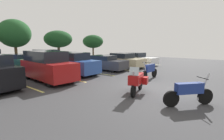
{
  "coord_description": "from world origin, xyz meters",
  "views": [
    {
      "loc": [
        -8.55,
        -3.96,
        2.48
      ],
      "look_at": [
        -0.74,
        2.47,
        0.89
      ],
      "focal_mm": 26.8,
      "sensor_mm": 36.0,
      "label": 1
    }
  ],
  "objects_px": {
    "car_red": "(47,66)",
    "car_white": "(137,59)",
    "car_charcoal": "(104,63)",
    "motorcycle_touring": "(137,81)",
    "car_far_grey": "(48,58)",
    "car_far_green": "(22,61)",
    "motorcycle_second": "(150,70)",
    "motorcycle_third": "(189,92)",
    "car_blue": "(74,63)",
    "car_champagne": "(123,60)"
  },
  "relations": [
    {
      "from": "car_blue",
      "to": "car_far_green",
      "type": "height_order",
      "value": "car_blue"
    },
    {
      "from": "motorcycle_touring",
      "to": "motorcycle_third",
      "type": "distance_m",
      "value": 2.5
    },
    {
      "from": "car_red",
      "to": "car_blue",
      "type": "xyz_separation_m",
      "value": [
        2.66,
        0.55,
        -0.11
      ]
    },
    {
      "from": "car_far_green",
      "to": "car_blue",
      "type": "bearing_deg",
      "value": -79.11
    },
    {
      "from": "car_white",
      "to": "car_far_green",
      "type": "xyz_separation_m",
      "value": [
        -10.22,
        7.37,
        0.03
      ]
    },
    {
      "from": "car_charcoal",
      "to": "motorcycle_third",
      "type": "bearing_deg",
      "value": -118.11
    },
    {
      "from": "car_charcoal",
      "to": "car_far_grey",
      "type": "relative_size",
      "value": 0.92
    },
    {
      "from": "motorcycle_third",
      "to": "car_red",
      "type": "height_order",
      "value": "car_red"
    },
    {
      "from": "motorcycle_touring",
      "to": "car_far_grey",
      "type": "height_order",
      "value": "car_far_grey"
    },
    {
      "from": "car_blue",
      "to": "car_far_green",
      "type": "xyz_separation_m",
      "value": [
        -1.31,
        6.8,
        -0.17
      ]
    },
    {
      "from": "car_blue",
      "to": "car_champagne",
      "type": "height_order",
      "value": "car_blue"
    },
    {
      "from": "car_charcoal",
      "to": "car_far_green",
      "type": "bearing_deg",
      "value": 122.4
    },
    {
      "from": "motorcycle_second",
      "to": "motorcycle_third",
      "type": "bearing_deg",
      "value": -136.16
    },
    {
      "from": "car_charcoal",
      "to": "car_far_green",
      "type": "distance_m",
      "value": 8.48
    },
    {
      "from": "car_red",
      "to": "car_charcoal",
      "type": "bearing_deg",
      "value": 1.75
    },
    {
      "from": "car_charcoal",
      "to": "car_far_grey",
      "type": "bearing_deg",
      "value": 102.53
    },
    {
      "from": "motorcycle_touring",
      "to": "car_red",
      "type": "xyz_separation_m",
      "value": [
        -1.24,
        6.24,
        0.33
      ]
    },
    {
      "from": "car_white",
      "to": "car_far_green",
      "type": "distance_m",
      "value": 12.6
    },
    {
      "from": "car_white",
      "to": "car_charcoal",
      "type": "bearing_deg",
      "value": 177.88
    },
    {
      "from": "car_blue",
      "to": "car_charcoal",
      "type": "bearing_deg",
      "value": -6.43
    },
    {
      "from": "motorcycle_touring",
      "to": "car_far_green",
      "type": "distance_m",
      "value": 13.58
    },
    {
      "from": "motorcycle_third",
      "to": "car_white",
      "type": "xyz_separation_m",
      "value": [
        10.43,
        8.7,
        0.12
      ]
    },
    {
      "from": "car_champagne",
      "to": "motorcycle_second",
      "type": "bearing_deg",
      "value": -126.46
    },
    {
      "from": "motorcycle_touring",
      "to": "car_charcoal",
      "type": "xyz_separation_m",
      "value": [
        4.66,
        6.42,
        0.02
      ]
    },
    {
      "from": "car_charcoal",
      "to": "car_far_green",
      "type": "height_order",
      "value": "car_far_green"
    },
    {
      "from": "car_far_grey",
      "to": "car_far_green",
      "type": "bearing_deg",
      "value": -177.93
    },
    {
      "from": "car_white",
      "to": "car_far_green",
      "type": "relative_size",
      "value": 1.01
    },
    {
      "from": "motorcycle_third",
      "to": "car_far_green",
      "type": "xyz_separation_m",
      "value": [
        0.21,
        16.08,
        0.15
      ]
    },
    {
      "from": "car_blue",
      "to": "motorcycle_third",
      "type": "bearing_deg",
      "value": -99.31
    },
    {
      "from": "motorcycle_second",
      "to": "car_far_grey",
      "type": "height_order",
      "value": "car_far_grey"
    },
    {
      "from": "car_white",
      "to": "motorcycle_second",
      "type": "bearing_deg",
      "value": -142.73
    },
    {
      "from": "car_white",
      "to": "motorcycle_third",
      "type": "bearing_deg",
      "value": -140.16
    },
    {
      "from": "motorcycle_touring",
      "to": "car_far_grey",
      "type": "xyz_separation_m",
      "value": [
        3.04,
        13.68,
        0.24
      ]
    },
    {
      "from": "car_blue",
      "to": "car_white",
      "type": "distance_m",
      "value": 8.93
    },
    {
      "from": "car_red",
      "to": "car_blue",
      "type": "height_order",
      "value": "car_red"
    },
    {
      "from": "car_champagne",
      "to": "car_blue",
      "type": "bearing_deg",
      "value": 174.19
    },
    {
      "from": "motorcycle_second",
      "to": "car_far_green",
      "type": "xyz_separation_m",
      "value": [
        -3.63,
        12.39,
        0.13
      ]
    },
    {
      "from": "car_far_grey",
      "to": "car_white",
      "type": "bearing_deg",
      "value": -45.75
    },
    {
      "from": "car_red",
      "to": "car_charcoal",
      "type": "distance_m",
      "value": 5.91
    },
    {
      "from": "motorcycle_second",
      "to": "car_far_green",
      "type": "bearing_deg",
      "value": 106.33
    },
    {
      "from": "car_red",
      "to": "car_charcoal",
      "type": "height_order",
      "value": "car_red"
    },
    {
      "from": "car_red",
      "to": "car_far_grey",
      "type": "height_order",
      "value": "car_red"
    },
    {
      "from": "motorcycle_touring",
      "to": "motorcycle_third",
      "type": "bearing_deg",
      "value": -92.32
    },
    {
      "from": "car_red",
      "to": "car_blue",
      "type": "bearing_deg",
      "value": 11.59
    },
    {
      "from": "motorcycle_touring",
      "to": "car_white",
      "type": "bearing_deg",
      "value": 31.0
    },
    {
      "from": "car_red",
      "to": "car_white",
      "type": "xyz_separation_m",
      "value": [
        11.57,
        -0.03,
        -0.31
      ]
    },
    {
      "from": "motorcycle_second",
      "to": "car_red",
      "type": "height_order",
      "value": "car_red"
    },
    {
      "from": "car_white",
      "to": "car_blue",
      "type": "bearing_deg",
      "value": 176.31
    },
    {
      "from": "motorcycle_touring",
      "to": "car_red",
      "type": "relative_size",
      "value": 0.41
    },
    {
      "from": "motorcycle_touring",
      "to": "car_red",
      "type": "bearing_deg",
      "value": 101.25
    }
  ]
}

